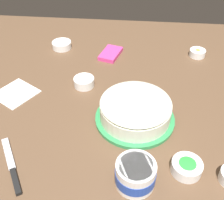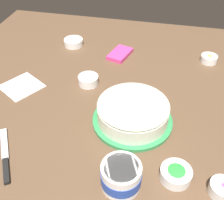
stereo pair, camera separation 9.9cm
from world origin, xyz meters
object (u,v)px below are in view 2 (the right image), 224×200
object	(u,v)px
sprinkle_bowl_rainbow	(222,189)
frosting_tub	(121,176)
candy_box_lower	(120,54)
frosted_cake	(133,112)
sprinkle_bowl_yellow	(209,58)
sprinkle_bowl_blue	(88,80)
sprinkle_bowl_green	(176,174)
sprinkle_bowl_pink	(74,42)
paper_napkin	(22,86)
spreading_knife	(5,159)

from	to	relation	value
sprinkle_bowl_rainbow	frosting_tub	bearing A→B (deg)	96.97
candy_box_lower	sprinkle_bowl_rainbow	bearing A→B (deg)	-131.56
frosted_cake	sprinkle_bowl_rainbow	xyz separation A→B (m)	(-0.24, -0.30, -0.03)
frosting_tub	sprinkle_bowl_yellow	bearing A→B (deg)	-20.64
frosting_tub	sprinkle_bowl_blue	size ratio (longest dim) A/B	1.37
sprinkle_bowl_yellow	sprinkle_bowl_rainbow	size ratio (longest dim) A/B	1.02
sprinkle_bowl_green	candy_box_lower	bearing A→B (deg)	24.40
frosted_cake	frosting_tub	world-z (taller)	frosted_cake
sprinkle_bowl_rainbow	candy_box_lower	world-z (taller)	sprinkle_bowl_rainbow
sprinkle_bowl_blue	sprinkle_bowl_rainbow	bearing A→B (deg)	-129.17
sprinkle_bowl_yellow	sprinkle_bowl_pink	bearing A→B (deg)	88.83
frosting_tub	candy_box_lower	xyz separation A→B (m)	(0.72, 0.14, -0.03)
frosting_tub	sprinkle_bowl_pink	bearing A→B (deg)	27.66
frosting_tub	sprinkle_bowl_green	distance (m)	0.17
sprinkle_bowl_green	sprinkle_bowl_pink	bearing A→B (deg)	38.15
frosting_tub	sprinkle_bowl_yellow	world-z (taller)	frosting_tub
frosting_tub	sprinkle_bowl_rainbow	size ratio (longest dim) A/B	1.57
frosted_cake	sprinkle_bowl_rainbow	bearing A→B (deg)	-128.20
sprinkle_bowl_blue	paper_napkin	distance (m)	0.29
spreading_knife	sprinkle_bowl_blue	distance (m)	0.48
spreading_knife	sprinkle_bowl_pink	xyz separation A→B (m)	(0.76, 0.02, 0.01)
frosted_cake	sprinkle_bowl_yellow	bearing A→B (deg)	-31.15
frosting_tub	sprinkle_bowl_yellow	xyz separation A→B (m)	(0.76, -0.29, -0.03)
frosted_cake	sprinkle_bowl_blue	world-z (taller)	frosted_cake
frosted_cake	spreading_knife	world-z (taller)	frosted_cake
frosting_tub	paper_napkin	world-z (taller)	frosting_tub
sprinkle_bowl_green	sprinkle_bowl_rainbow	bearing A→B (deg)	-99.30
sprinkle_bowl_yellow	paper_napkin	size ratio (longest dim) A/B	0.52
sprinkle_bowl_green	paper_napkin	bearing A→B (deg)	64.22
spreading_knife	sprinkle_bowl_rainbow	size ratio (longest dim) A/B	2.76
frosted_cake	sprinkle_bowl_yellow	world-z (taller)	frosted_cake
sprinkle_bowl_yellow	paper_napkin	xyz separation A→B (m)	(-0.38, 0.79, -0.02)
spreading_knife	paper_napkin	bearing A→B (deg)	19.02
candy_box_lower	frosted_cake	bearing A→B (deg)	-147.18
sprinkle_bowl_yellow	sprinkle_bowl_green	bearing A→B (deg)	169.61
sprinkle_bowl_pink	candy_box_lower	world-z (taller)	sprinkle_bowl_pink
sprinkle_bowl_yellow	paper_napkin	world-z (taller)	sprinkle_bowl_yellow
spreading_knife	sprinkle_bowl_pink	distance (m)	0.76
sprinkle_bowl_yellow	sprinkle_bowl_blue	bearing A→B (deg)	119.71
spreading_knife	sprinkle_bowl_pink	world-z (taller)	sprinkle_bowl_pink
frosted_cake	candy_box_lower	xyz separation A→B (m)	(0.45, 0.14, -0.04)
sprinkle_bowl_yellow	sprinkle_bowl_rainbow	bearing A→B (deg)	-179.65
sprinkle_bowl_yellow	spreading_knife	bearing A→B (deg)	138.41
frosted_cake	sprinkle_bowl_pink	world-z (taller)	frosted_cake
sprinkle_bowl_pink	candy_box_lower	bearing A→B (deg)	-100.96
paper_napkin	frosting_tub	bearing A→B (deg)	-126.65
frosting_tub	paper_napkin	bearing A→B (deg)	53.35
frosting_tub	sprinkle_bowl_rainbow	world-z (taller)	frosting_tub
spreading_knife	paper_napkin	size ratio (longest dim) A/B	1.41
sprinkle_bowl_pink	sprinkle_bowl_rainbow	bearing A→B (deg)	-136.69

